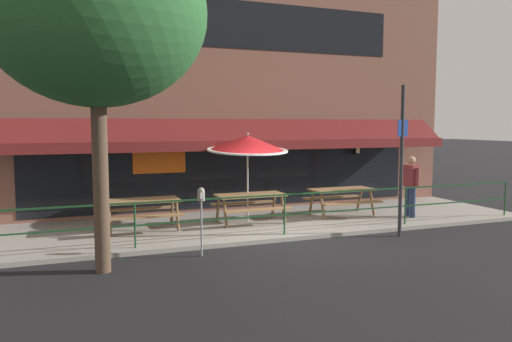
% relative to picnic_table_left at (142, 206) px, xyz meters
% --- Properties ---
extents(ground_plane, '(120.00, 120.00, 0.00)m').
position_rel_picnic_table_left_xyz_m(ground_plane, '(3.05, -1.98, -0.71)').
color(ground_plane, black).
extents(patio_deck, '(15.00, 4.00, 0.10)m').
position_rel_picnic_table_left_xyz_m(patio_deck, '(3.05, 0.02, -0.66)').
color(patio_deck, '#9E998E').
rests_on(patio_deck, ground).
extents(restaurant_building, '(15.00, 1.60, 8.02)m').
position_rel_picnic_table_left_xyz_m(restaurant_building, '(3.05, 2.25, 3.27)').
color(restaurant_building, brown).
rests_on(restaurant_building, ground).
extents(patio_railing, '(13.84, 0.04, 0.97)m').
position_rel_picnic_table_left_xyz_m(patio_railing, '(3.05, -1.68, 0.09)').
color(patio_railing, '#194723').
rests_on(patio_railing, patio_deck).
extents(picnic_table_left, '(1.80, 1.42, 0.76)m').
position_rel_picnic_table_left_xyz_m(picnic_table_left, '(0.00, 0.00, 0.00)').
color(picnic_table_left, '#997047').
rests_on(picnic_table_left, patio_deck).
extents(picnic_table_centre, '(1.80, 1.42, 0.76)m').
position_rel_picnic_table_left_xyz_m(picnic_table_centre, '(2.81, -0.07, 0.00)').
color(picnic_table_centre, '#997047').
rests_on(picnic_table_centre, patio_deck).
extents(picnic_table_right, '(1.80, 1.42, 0.76)m').
position_rel_picnic_table_left_xyz_m(picnic_table_right, '(5.61, 0.00, 0.00)').
color(picnic_table_right, '#997047').
rests_on(picnic_table_right, patio_deck).
extents(patio_umbrella_centre, '(2.14, 2.14, 2.38)m').
position_rel_picnic_table_left_xyz_m(patio_umbrella_centre, '(2.81, 0.15, 1.47)').
color(patio_umbrella_centre, '#B7B2A8').
rests_on(patio_umbrella_centre, patio_deck).
extents(pedestrian_walking, '(0.26, 0.62, 1.71)m').
position_rel_picnic_table_left_xyz_m(pedestrian_walking, '(7.28, -0.91, 0.35)').
color(pedestrian_walking, navy).
rests_on(pedestrian_walking, patio_deck).
extents(parking_meter_near, '(0.15, 0.16, 1.42)m').
position_rel_picnic_table_left_xyz_m(parking_meter_near, '(0.83, -2.49, 0.44)').
color(parking_meter_near, gray).
rests_on(parking_meter_near, ground).
extents(street_sign_pole, '(0.28, 0.09, 3.61)m').
position_rel_picnic_table_left_xyz_m(street_sign_pole, '(5.76, -2.43, 1.16)').
color(street_sign_pole, '#2D2D33').
rests_on(street_sign_pole, ground).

